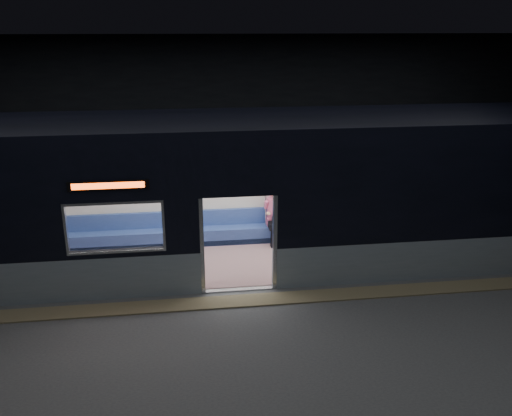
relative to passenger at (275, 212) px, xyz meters
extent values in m
cube|color=#47494C|center=(-1.17, -3.55, -0.81)|extent=(24.00, 14.00, 0.01)
cube|color=black|center=(-1.17, -3.55, 4.18)|extent=(24.00, 14.00, 0.04)
cube|color=black|center=(-1.17, 3.43, 1.70)|extent=(24.00, 0.04, 5.00)
cube|color=#8C7F59|center=(-1.17, -3.00, -0.79)|extent=(22.80, 0.50, 0.03)
cube|color=#929FAE|center=(3.68, -2.49, -0.35)|extent=(8.30, 0.12, 0.90)
cube|color=black|center=(3.68, -2.49, 1.25)|extent=(8.30, 0.12, 2.30)
cube|color=black|center=(-1.17, -2.49, 1.82)|extent=(1.40, 0.12, 1.15)
cube|color=#B7BABC|center=(-1.91, -2.49, 0.22)|extent=(0.08, 0.14, 2.05)
cube|color=#B7BABC|center=(-0.43, -2.49, 0.22)|extent=(0.08, 0.14, 2.05)
cube|color=black|center=(-3.62, -2.57, 1.59)|extent=(1.50, 0.04, 0.18)
cube|color=#FF4D11|center=(-3.62, -2.58, 1.59)|extent=(1.34, 0.03, 0.12)
cube|color=beige|center=(-1.17, 0.39, 0.80)|extent=(18.00, 0.12, 3.20)
cube|color=black|center=(-1.17, -1.05, 2.47)|extent=(18.00, 3.00, 0.15)
cube|color=gray|center=(-1.17, -1.05, -0.78)|extent=(17.76, 2.76, 0.04)
cube|color=beige|center=(-1.17, -1.05, 1.55)|extent=(17.76, 2.76, 0.10)
cube|color=navy|center=(-1.17, 0.07, -0.56)|extent=(11.00, 0.48, 0.41)
cube|color=navy|center=(-1.17, 0.26, -0.15)|extent=(11.00, 0.10, 0.40)
cube|color=#6F5159|center=(-4.47, -2.14, -0.56)|extent=(4.40, 0.48, 0.41)
cube|color=#6F5159|center=(2.13, -2.14, -0.56)|extent=(4.40, 0.48, 0.41)
cylinder|color=silver|center=(-2.12, -2.18, 0.37)|extent=(0.04, 0.04, 2.26)
cylinder|color=silver|center=(-2.12, 0.08, 0.37)|extent=(0.04, 0.04, 2.26)
cylinder|color=silver|center=(-0.22, -2.18, 0.37)|extent=(0.04, 0.04, 2.26)
cylinder|color=silver|center=(-0.22, 0.08, 0.37)|extent=(0.04, 0.04, 2.26)
cylinder|color=silver|center=(-1.17, 0.03, 1.15)|extent=(11.00, 0.03, 0.03)
cube|color=black|center=(-0.10, -0.15, -0.27)|extent=(0.17, 0.47, 0.16)
cube|color=black|center=(0.10, -0.15, -0.27)|extent=(0.17, 0.47, 0.16)
cylinder|color=black|center=(-0.10, -0.37, -0.55)|extent=(0.11, 0.11, 0.43)
cylinder|color=black|center=(0.10, -0.37, -0.55)|extent=(0.11, 0.11, 0.43)
cube|color=#CD5E85|center=(0.00, 0.04, -0.25)|extent=(0.40, 0.22, 0.20)
cylinder|color=#CD5E85|center=(0.00, 0.07, 0.10)|extent=(0.40, 0.40, 0.52)
sphere|color=tan|center=(0.00, 0.05, 0.47)|extent=(0.21, 0.21, 0.21)
sphere|color=black|center=(0.00, 0.09, 0.51)|extent=(0.22, 0.22, 0.22)
cube|color=black|center=(0.04, -0.23, -0.12)|extent=(0.29, 0.26, 0.13)
cube|color=white|center=(0.56, 0.31, 0.66)|extent=(0.97, 0.03, 0.63)
camera|label=1|loc=(-2.20, -12.58, 4.44)|focal=38.00mm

